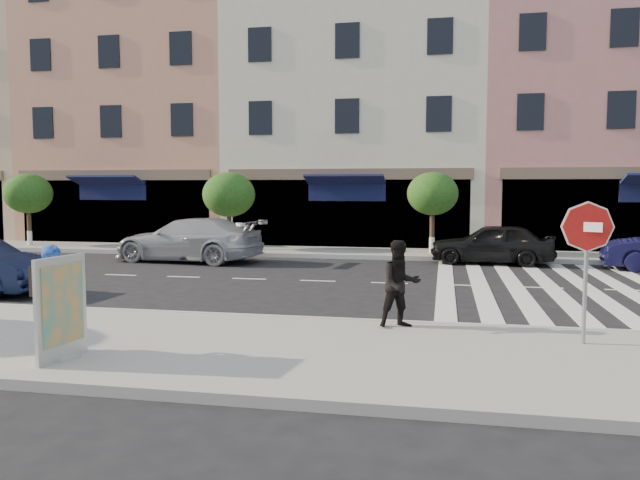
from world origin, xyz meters
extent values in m
plane|color=black|center=(0.00, 0.00, 0.00)|extent=(120.00, 120.00, 0.00)
cube|color=gray|center=(0.00, -3.75, 0.07)|extent=(60.00, 4.50, 0.15)
cube|color=gray|center=(0.00, 11.00, 0.07)|extent=(60.00, 3.00, 0.15)
cube|color=tan|center=(-11.00, 17.00, 7.00)|extent=(10.00, 9.00, 14.00)
cube|color=beige|center=(-0.50, 17.00, 5.50)|extent=(11.00, 9.00, 11.00)
cube|color=tan|center=(11.50, 17.00, 6.50)|extent=(13.00, 9.00, 13.00)
cylinder|color=#473323|center=(-14.00, 10.80, 0.98)|extent=(0.18, 0.18, 1.65)
cylinder|color=silver|center=(-14.00, 10.80, 0.45)|extent=(0.20, 0.20, 0.60)
ellipsoid|color=#1A4914|center=(-14.00, 10.80, 2.35)|extent=(2.00, 2.00, 1.70)
cylinder|color=#473323|center=(-5.00, 10.80, 0.95)|extent=(0.18, 0.18, 1.60)
cylinder|color=silver|center=(-5.00, 10.80, 0.45)|extent=(0.20, 0.20, 0.60)
ellipsoid|color=#1A4914|center=(-5.00, 10.80, 2.32)|extent=(2.10, 2.10, 1.79)
cylinder|color=#473323|center=(3.00, 10.80, 1.00)|extent=(0.18, 0.18, 1.71)
cylinder|color=silver|center=(3.00, 10.80, 0.45)|extent=(0.20, 0.20, 0.60)
ellipsoid|color=#1A4914|center=(3.00, 10.80, 2.38)|extent=(1.90, 1.90, 1.62)
cylinder|color=gray|center=(5.62, -2.60, 1.17)|extent=(0.08, 0.08, 2.03)
cylinder|color=white|center=(5.62, -2.61, 2.00)|extent=(0.74, 0.33, 0.79)
cylinder|color=#9E1411|center=(5.62, -2.63, 2.00)|extent=(0.69, 0.32, 0.74)
cube|color=white|center=(5.62, -2.66, 2.00)|extent=(0.39, 0.18, 0.15)
imported|color=#22469C|center=(-2.25, -4.65, 0.96)|extent=(0.54, 0.67, 1.61)
imported|color=black|center=(2.70, -2.00, 0.92)|extent=(0.93, 0.85, 1.54)
cube|color=beige|center=(-1.90, -5.02, 0.17)|extent=(0.39, 0.39, 0.05)
cube|color=beige|center=(-1.90, -5.02, 0.89)|extent=(0.20, 0.97, 1.49)
cube|color=#D88C3F|center=(-1.86, -5.03, 0.95)|extent=(0.13, 0.79, 1.14)
imported|color=#A4A4A9|center=(-5.37, 7.60, 0.77)|extent=(5.52, 2.79, 1.54)
imported|color=black|center=(5.05, 8.96, 0.70)|extent=(4.25, 2.03, 1.40)
camera|label=1|loc=(3.43, -12.89, 2.61)|focal=35.00mm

